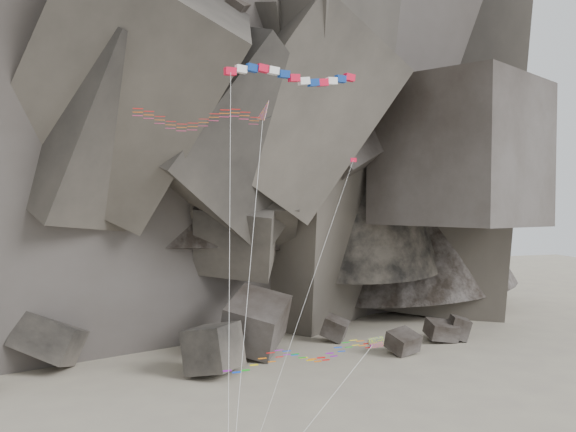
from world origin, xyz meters
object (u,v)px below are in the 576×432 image
object	(u,v)px
delta_kite	(194,117)
pennant_kite	(322,250)
parafoil_kite	(298,355)
banner_kite	(293,77)

from	to	relation	value
delta_kite	pennant_kite	bearing A→B (deg)	-34.41
delta_kite	parafoil_kite	size ratio (longest dim) A/B	1.94
delta_kite	banner_kite	xyz separation A→B (m)	(7.52, -0.38, 3.21)
delta_kite	parafoil_kite	xyz separation A→B (m)	(7.31, -2.53, -17.66)
delta_kite	pennant_kite	xyz separation A→B (m)	(8.42, -4.79, -9.66)
banner_kite	pennant_kite	world-z (taller)	banner_kite
parafoil_kite	pennant_kite	size ratio (longest dim) A/B	0.62
banner_kite	pennant_kite	size ratio (longest dim) A/B	1.31
delta_kite	parafoil_kite	bearing A→B (deg)	-23.87
pennant_kite	parafoil_kite	bearing A→B (deg)	113.29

